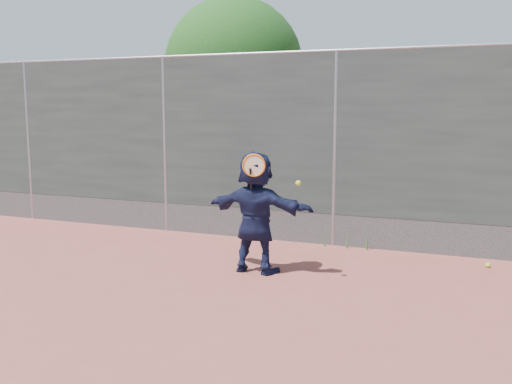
% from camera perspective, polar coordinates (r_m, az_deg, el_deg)
% --- Properties ---
extents(ground, '(80.00, 80.00, 0.00)m').
position_cam_1_polar(ground, '(5.92, -0.62, -12.84)').
color(ground, '#9E4C42').
rests_on(ground, ground).
extents(player, '(1.51, 0.59, 1.60)m').
position_cam_1_polar(player, '(7.43, 0.00, -2.03)').
color(player, '#151B3C').
rests_on(player, ground).
extents(ball_ground, '(0.07, 0.07, 0.07)m').
position_cam_1_polar(ball_ground, '(8.40, 22.18, -6.80)').
color(ball_ground, '#BCDD31').
rests_on(ball_ground, ground).
extents(fence, '(20.00, 0.06, 3.03)m').
position_cam_1_polar(fence, '(8.88, 7.90, 4.70)').
color(fence, '#38423D').
rests_on(fence, ground).
extents(swing_action, '(0.77, 0.15, 0.51)m').
position_cam_1_polar(swing_action, '(7.12, 0.21, 2.36)').
color(swing_action, orange).
rests_on(swing_action, ground).
extents(tree_left, '(3.15, 3.00, 4.53)m').
position_cam_1_polar(tree_left, '(12.69, -1.48, 12.01)').
color(tree_left, '#382314').
rests_on(tree_left, ground).
extents(weed_clump, '(0.68, 0.07, 0.30)m').
position_cam_1_polar(weed_clump, '(8.91, 9.38, -4.75)').
color(weed_clump, '#387226').
rests_on(weed_clump, ground).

